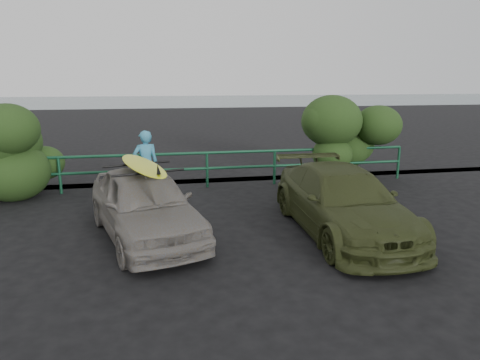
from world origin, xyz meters
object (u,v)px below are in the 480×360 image
(guardrail, at_px, (172,171))
(man, at_px, (146,164))
(olive_vehicle, at_px, (342,201))
(surfboard, at_px, (142,165))
(sedan, at_px, (144,204))

(guardrail, bearing_deg, man, -130.45)
(guardrail, bearing_deg, olive_vehicle, -52.43)
(man, relative_size, surfboard, 0.68)
(man, bearing_deg, sedan, 80.29)
(guardrail, relative_size, olive_vehicle, 3.12)
(sedan, height_order, surfboard, surfboard)
(surfboard, bearing_deg, guardrail, 64.07)
(sedan, distance_m, surfboard, 0.77)
(olive_vehicle, distance_m, man, 5.24)
(sedan, relative_size, surfboard, 1.54)
(olive_vehicle, bearing_deg, surfboard, 173.04)
(guardrail, xyz_separation_m, sedan, (-0.64, -3.77, 0.16))
(surfboard, bearing_deg, man, 74.46)
(sedan, xyz_separation_m, olive_vehicle, (3.90, -0.47, -0.03))
(guardrail, xyz_separation_m, olive_vehicle, (3.26, -4.24, 0.13))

